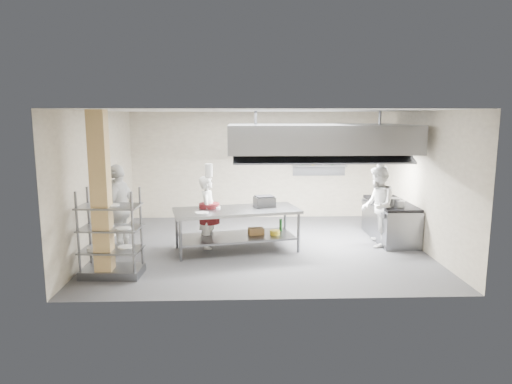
{
  "coord_description": "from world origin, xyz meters",
  "views": [
    {
      "loc": [
        -0.46,
        -9.87,
        2.9
      ],
      "look_at": [
        -0.1,
        0.2,
        1.2
      ],
      "focal_mm": 32.0,
      "sensor_mm": 36.0,
      "label": 1
    }
  ],
  "objects_px": {
    "island": "(237,230)",
    "chef_plating": "(119,209)",
    "chef_line": "(378,206)",
    "pass_rack": "(111,233)",
    "cooking_range": "(390,222)",
    "stockpot": "(394,202)",
    "griddle": "(264,202)",
    "chef_head": "(208,212)"
  },
  "relations": [
    {
      "from": "chef_head",
      "to": "chef_line",
      "type": "xyz_separation_m",
      "value": [
        3.76,
        0.0,
        0.1
      ]
    },
    {
      "from": "island",
      "to": "chef_plating",
      "type": "bearing_deg",
      "value": 170.11
    },
    {
      "from": "chef_line",
      "to": "stockpot",
      "type": "bearing_deg",
      "value": 102.39
    },
    {
      "from": "island",
      "to": "chef_plating",
      "type": "distance_m",
      "value": 2.52
    },
    {
      "from": "island",
      "to": "griddle",
      "type": "xyz_separation_m",
      "value": [
        0.62,
        0.3,
        0.56
      ]
    },
    {
      "from": "island",
      "to": "griddle",
      "type": "height_order",
      "value": "griddle"
    },
    {
      "from": "pass_rack",
      "to": "chef_line",
      "type": "relative_size",
      "value": 0.89
    },
    {
      "from": "chef_head",
      "to": "chef_plating",
      "type": "distance_m",
      "value": 1.88
    },
    {
      "from": "cooking_range",
      "to": "island",
      "type": "bearing_deg",
      "value": -167.85
    },
    {
      "from": "island",
      "to": "chef_plating",
      "type": "relative_size",
      "value": 1.4
    },
    {
      "from": "chef_line",
      "to": "griddle",
      "type": "xyz_separation_m",
      "value": [
        -2.52,
        0.06,
        0.11
      ]
    },
    {
      "from": "chef_plating",
      "to": "griddle",
      "type": "bearing_deg",
      "value": 111.07
    },
    {
      "from": "chef_head",
      "to": "chef_plating",
      "type": "relative_size",
      "value": 0.84
    },
    {
      "from": "chef_plating",
      "to": "chef_line",
      "type": "bearing_deg",
      "value": 107.21
    },
    {
      "from": "island",
      "to": "cooking_range",
      "type": "xyz_separation_m",
      "value": [
        3.62,
        0.78,
        -0.04
      ]
    },
    {
      "from": "chef_line",
      "to": "griddle",
      "type": "bearing_deg",
      "value": -77.44
    },
    {
      "from": "cooking_range",
      "to": "chef_head",
      "type": "xyz_separation_m",
      "value": [
        -4.24,
        -0.54,
        0.38
      ]
    },
    {
      "from": "island",
      "to": "cooking_range",
      "type": "relative_size",
      "value": 1.33
    },
    {
      "from": "island",
      "to": "chef_head",
      "type": "bearing_deg",
      "value": 147.18
    },
    {
      "from": "island",
      "to": "chef_line",
      "type": "distance_m",
      "value": 3.18
    },
    {
      "from": "chef_head",
      "to": "cooking_range",
      "type": "bearing_deg",
      "value": -76.64
    },
    {
      "from": "pass_rack",
      "to": "griddle",
      "type": "height_order",
      "value": "pass_rack"
    },
    {
      "from": "cooking_range",
      "to": "griddle",
      "type": "relative_size",
      "value": 4.63
    },
    {
      "from": "pass_rack",
      "to": "stockpot",
      "type": "relative_size",
      "value": 5.81
    },
    {
      "from": "chef_line",
      "to": "chef_plating",
      "type": "height_order",
      "value": "chef_plating"
    },
    {
      "from": "griddle",
      "to": "chef_head",
      "type": "bearing_deg",
      "value": 167.81
    },
    {
      "from": "chef_head",
      "to": "stockpot",
      "type": "height_order",
      "value": "chef_head"
    },
    {
      "from": "pass_rack",
      "to": "chef_plating",
      "type": "height_order",
      "value": "chef_plating"
    },
    {
      "from": "island",
      "to": "chef_line",
      "type": "bearing_deg",
      "value": -7.83
    },
    {
      "from": "cooking_range",
      "to": "chef_head",
      "type": "height_order",
      "value": "chef_head"
    },
    {
      "from": "chef_line",
      "to": "stockpot",
      "type": "distance_m",
      "value": 0.37
    },
    {
      "from": "chef_head",
      "to": "griddle",
      "type": "distance_m",
      "value": 1.26
    },
    {
      "from": "chef_head",
      "to": "island",
      "type": "bearing_deg",
      "value": -104.59
    },
    {
      "from": "chef_line",
      "to": "island",
      "type": "bearing_deg",
      "value": -71.77
    },
    {
      "from": "pass_rack",
      "to": "cooking_range",
      "type": "bearing_deg",
      "value": 24.72
    },
    {
      "from": "stockpot",
      "to": "island",
      "type": "bearing_deg",
      "value": -176.25
    },
    {
      "from": "island",
      "to": "griddle",
      "type": "relative_size",
      "value": 6.14
    },
    {
      "from": "pass_rack",
      "to": "cooking_range",
      "type": "distance_m",
      "value": 6.33
    },
    {
      "from": "island",
      "to": "chef_head",
      "type": "relative_size",
      "value": 1.66
    },
    {
      "from": "island",
      "to": "pass_rack",
      "type": "relative_size",
      "value": 1.65
    },
    {
      "from": "cooking_range",
      "to": "chef_line",
      "type": "xyz_separation_m",
      "value": [
        -0.48,
        -0.54,
        0.48
      ]
    },
    {
      "from": "chef_plating",
      "to": "stockpot",
      "type": "distance_m",
      "value": 5.97
    }
  ]
}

